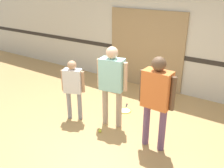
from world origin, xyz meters
name	(u,v)px	position (x,y,z in m)	size (l,w,h in m)	color
ground_plane	(106,129)	(0.00, 0.00, 0.00)	(16.00, 16.00, 0.00)	tan
wall_back	(161,33)	(0.00, 2.62, 1.60)	(16.00, 0.07, 3.20)	beige
wall_panel	(145,50)	(-0.40, 2.56, 1.09)	(2.24, 0.05, 2.18)	#9E7F56
person_instructor	(112,79)	(0.00, 0.24, 1.07)	(0.65, 0.35, 1.73)	tan
person_student_left	(73,84)	(-0.84, -0.01, 0.85)	(0.49, 0.34, 1.37)	gray
person_student_right	(157,94)	(1.07, 0.03, 1.09)	(0.67, 0.29, 1.76)	#6B4C70
racket_spare_on_floor	(159,107)	(0.55, 1.53, 0.01)	(0.52, 0.43, 0.03)	blue
racket_second_spare	(125,110)	(-0.07, 0.92, 0.01)	(0.39, 0.53, 0.03)	#C6D838
tennis_ball_near_instructor	(100,131)	(-0.04, -0.16, 0.03)	(0.07, 0.07, 0.07)	#CCE038
tennis_ball_by_spare_racket	(168,103)	(0.66, 1.78, 0.03)	(0.07, 0.07, 0.07)	#CCE038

